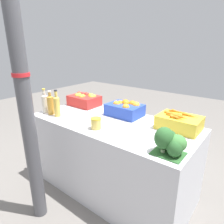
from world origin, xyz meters
name	(u,v)px	position (x,y,z in m)	size (l,w,h in m)	color
ground_plane	(112,187)	(0.00, 0.00, 0.00)	(10.00, 10.00, 0.00)	slate
market_table	(112,156)	(0.00, 0.00, 0.41)	(1.72, 0.81, 0.82)	silver
support_pole	(22,86)	(-0.33, -0.72, 1.26)	(0.13, 0.13, 2.53)	#4C4C51
apple_crate	(85,100)	(-0.63, 0.23, 0.90)	(0.38, 0.27, 0.16)	red
orange_crate	(125,109)	(0.00, 0.23, 0.90)	(0.38, 0.27, 0.17)	#2847B7
carrot_crate	(179,122)	(0.61, 0.22, 0.89)	(0.38, 0.27, 0.16)	gold
broccoli_pile	(170,142)	(0.72, -0.25, 0.91)	(0.23, 0.19, 0.20)	#2D602D
juice_bottle_cloudy	(45,103)	(-0.78, -0.25, 0.94)	(0.07, 0.07, 0.28)	beige
juice_bottle_amber	(51,104)	(-0.68, -0.25, 0.94)	(0.07, 0.07, 0.27)	gold
juice_bottle_golden	(57,105)	(-0.56, -0.25, 0.95)	(0.07, 0.07, 0.30)	gold
pickle_jar	(96,123)	(0.00, -0.24, 0.87)	(0.10, 0.10, 0.11)	#DBBC56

